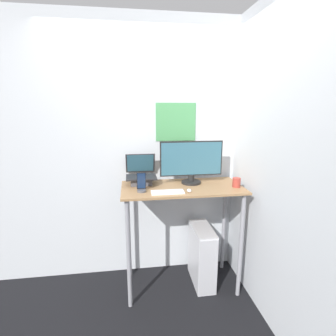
# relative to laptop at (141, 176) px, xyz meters

# --- Properties ---
(ground_plane) EXTENTS (12.00, 12.00, 0.00)m
(ground_plane) POSITION_rel_laptop_xyz_m (0.37, -0.42, -1.11)
(ground_plane) COLOR black
(wall_back) EXTENTS (6.00, 0.06, 2.60)m
(wall_back) POSITION_rel_laptop_xyz_m (0.37, 0.21, 0.19)
(wall_back) COLOR silver
(wall_back) RESTS_ON ground_plane
(wall_side_right) EXTENTS (0.05, 6.00, 2.60)m
(wall_side_right) POSITION_rel_laptop_xyz_m (1.01, -0.42, 0.19)
(wall_side_right) COLOR silver
(wall_side_right) RESTS_ON ground_plane
(desk) EXTENTS (1.11, 0.54, 1.03)m
(desk) POSITION_rel_laptop_xyz_m (0.37, -0.15, -0.25)
(desk) COLOR #936D47
(desk) RESTS_ON ground_plane
(laptop) EXTENTS (0.28, 0.28, 0.27)m
(laptop) POSITION_rel_laptop_xyz_m (0.00, 0.00, 0.00)
(laptop) COLOR #4C4C51
(laptop) RESTS_ON desk
(monitor) EXTENTS (0.60, 0.19, 0.41)m
(monitor) POSITION_rel_laptop_xyz_m (0.48, -0.05, 0.13)
(monitor) COLOR black
(monitor) RESTS_ON desk
(keyboard) EXTENTS (0.28, 0.11, 0.02)m
(keyboard) POSITION_rel_laptop_xyz_m (0.21, -0.31, -0.06)
(keyboard) COLOR white
(keyboard) RESTS_ON desk
(mouse) EXTENTS (0.04, 0.06, 0.03)m
(mouse) POSITION_rel_laptop_xyz_m (0.40, -0.32, -0.06)
(mouse) COLOR white
(mouse) RESTS_ON desk
(cell_phone) EXTENTS (0.08, 0.08, 0.17)m
(cell_phone) POSITION_rel_laptop_xyz_m (-0.01, -0.25, -0.02)
(cell_phone) COLOR #4C4C51
(cell_phone) RESTS_ON desk
(computer_tower) EXTENTS (0.18, 0.45, 0.59)m
(computer_tower) POSITION_rel_laptop_xyz_m (0.59, -0.13, -0.81)
(computer_tower) COLOR silver
(computer_tower) RESTS_ON ground_plane
(mug) EXTENTS (0.07, 0.07, 0.09)m
(mug) POSITION_rel_laptop_xyz_m (0.86, -0.23, -0.03)
(mug) COLOR #9E382D
(mug) RESTS_ON desk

